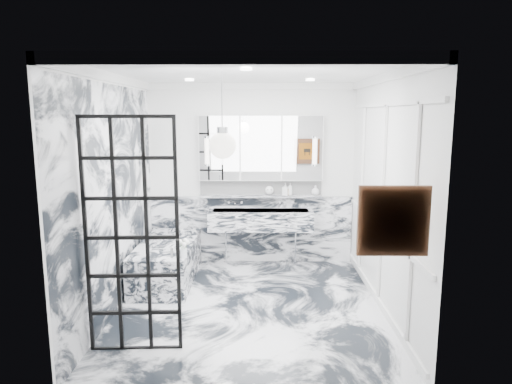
{
  "coord_description": "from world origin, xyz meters",
  "views": [
    {
      "loc": [
        0.14,
        -5.29,
        2.34
      ],
      "look_at": [
        0.09,
        0.5,
        1.35
      ],
      "focal_mm": 32.0,
      "sensor_mm": 36.0,
      "label": 1
    }
  ],
  "objects_px": {
    "crittall_door": "(132,238)",
    "mirror_cabinet": "(261,148)",
    "bathtub": "(167,261)",
    "trough_sink": "(261,220)"
  },
  "relations": [
    {
      "from": "mirror_cabinet",
      "to": "bathtub",
      "type": "distance_m",
      "value": 2.2
    },
    {
      "from": "mirror_cabinet",
      "to": "trough_sink",
      "type": "bearing_deg",
      "value": -90.0
    },
    {
      "from": "bathtub",
      "to": "trough_sink",
      "type": "bearing_deg",
      "value": 26.48
    },
    {
      "from": "crittall_door",
      "to": "mirror_cabinet",
      "type": "height_order",
      "value": "mirror_cabinet"
    },
    {
      "from": "crittall_door",
      "to": "mirror_cabinet",
      "type": "relative_size",
      "value": 1.22
    },
    {
      "from": "crittall_door",
      "to": "bathtub",
      "type": "bearing_deg",
      "value": 89.64
    },
    {
      "from": "trough_sink",
      "to": "bathtub",
      "type": "xyz_separation_m",
      "value": [
        -1.33,
        -0.66,
        -0.45
      ]
    },
    {
      "from": "trough_sink",
      "to": "bathtub",
      "type": "bearing_deg",
      "value": -153.52
    },
    {
      "from": "crittall_door",
      "to": "mirror_cabinet",
      "type": "distance_m",
      "value": 3.1
    },
    {
      "from": "crittall_door",
      "to": "bathtub",
      "type": "height_order",
      "value": "crittall_door"
    }
  ]
}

